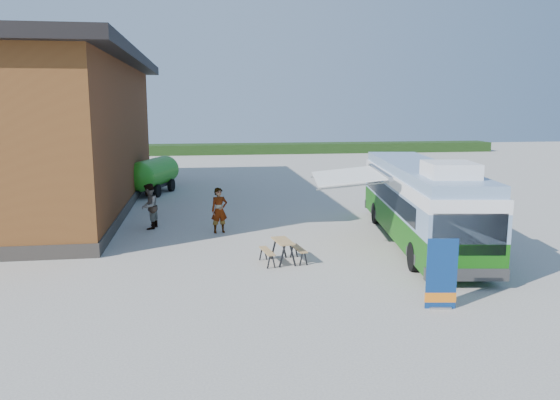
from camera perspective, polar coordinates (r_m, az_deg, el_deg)
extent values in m
plane|color=#BCB7AD|center=(19.24, 1.07, -5.28)|extent=(100.00, 100.00, 0.00)
cube|color=brown|center=(29.31, -23.21, 6.13)|extent=(8.00, 20.00, 7.00)
cube|color=black|center=(29.35, -23.73, 13.45)|extent=(9.60, 21.20, 0.50)
cube|color=#332D28|center=(29.66, -22.78, -0.13)|extent=(8.10, 20.10, 0.50)
cube|color=#264419|center=(57.56, 2.74, 5.45)|extent=(40.00, 3.00, 1.00)
cube|color=#1A6B11|center=(20.87, 14.27, -2.08)|extent=(3.82, 11.06, 0.99)
cube|color=#7896BC|center=(20.71, 14.37, 0.37)|extent=(3.82, 11.06, 0.81)
cube|color=black|center=(20.90, 11.09, 0.58)|extent=(1.36, 8.95, 0.63)
cube|color=black|center=(21.44, 16.98, 0.57)|extent=(1.36, 8.95, 0.63)
cube|color=white|center=(20.62, 14.45, 2.04)|extent=(3.82, 11.06, 0.41)
cube|color=#7896BC|center=(20.57, 14.49, 3.10)|extent=(3.66, 10.86, 0.36)
cube|color=white|center=(17.24, 17.37, 3.05)|extent=(1.67, 1.82, 0.45)
cube|color=black|center=(15.67, 19.18, -3.43)|extent=(2.02, 0.36, 1.18)
cube|color=#2D2D2D|center=(16.00, 18.89, -7.33)|extent=(2.31, 0.53, 0.36)
cube|color=#2D2D2D|center=(26.06, 11.38, -0.40)|extent=(2.31, 0.53, 0.36)
cylinder|color=black|center=(17.31, 13.88, -5.77)|extent=(0.40, 0.93, 0.90)
cylinder|color=black|center=(17.90, 20.20, -5.58)|extent=(0.40, 0.93, 0.90)
cylinder|color=black|center=(23.76, 10.01, -1.36)|extent=(0.40, 0.93, 0.90)
cylinder|color=black|center=(24.20, 14.73, -1.33)|extent=(0.40, 0.93, 0.90)
cube|color=white|center=(19.82, 7.00, 2.21)|extent=(2.85, 4.04, 0.29)
cube|color=#A5A8AD|center=(19.97, 10.35, 2.68)|extent=(0.74, 4.02, 0.15)
cylinder|color=#A5A8AD|center=(18.29, 7.59, 1.23)|extent=(2.41, 0.40, 0.30)
cylinder|color=#A5A8AD|center=(21.38, 6.49, 2.52)|extent=(2.41, 0.40, 0.30)
cube|color=navy|center=(14.26, 16.53, -7.41)|extent=(0.77, 0.14, 1.81)
cube|color=orange|center=(14.45, 16.41, -9.74)|extent=(0.78, 0.15, 0.25)
cube|color=#A5A8AD|center=(14.54, 16.36, -10.72)|extent=(0.56, 0.26, 0.05)
cylinder|color=#A5A8AD|center=(14.28, 16.50, -7.39)|extent=(0.03, 0.03, 1.81)
cube|color=tan|center=(17.59, 0.31, -4.29)|extent=(0.65, 1.22, 0.04)
cube|color=tan|center=(17.52, -1.36, -5.34)|extent=(0.41, 1.19, 0.03)
cube|color=tan|center=(17.82, 1.96, -5.08)|extent=(0.41, 1.19, 0.03)
cube|color=black|center=(17.19, 0.23, -5.91)|extent=(0.06, 0.06, 0.72)
cube|color=black|center=(17.29, 1.34, -5.82)|extent=(0.06, 0.06, 0.72)
cube|color=black|center=(18.08, -0.67, -5.10)|extent=(0.06, 0.06, 0.72)
cube|color=black|center=(18.18, 0.39, -5.02)|extent=(0.06, 0.06, 0.72)
imported|color=#999999|center=(21.78, -6.37, -1.08)|extent=(0.74, 0.57, 1.81)
imported|color=#999999|center=(22.95, -13.52, -0.65)|extent=(0.89, 1.04, 1.87)
cylinder|color=#268918|center=(31.84, -13.09, 2.78)|extent=(2.65, 3.91, 1.61)
sphere|color=#268918|center=(30.21, -14.40, 2.35)|extent=(1.61, 1.61, 1.61)
sphere|color=#268918|center=(33.48, -11.90, 3.17)|extent=(1.61, 1.61, 1.61)
cube|color=black|center=(31.93, -13.04, 1.51)|extent=(2.20, 3.91, 0.18)
cube|color=black|center=(29.83, -14.76, 0.76)|extent=(0.44, 1.06, 0.09)
cylinder|color=black|center=(31.23, -14.85, 0.99)|extent=(0.44, 0.75, 0.72)
cylinder|color=black|center=(30.73, -12.72, 0.94)|extent=(0.44, 0.75, 0.72)
cylinder|color=black|center=(33.17, -13.31, 1.57)|extent=(0.44, 0.75, 0.72)
cylinder|color=black|center=(32.70, -11.29, 1.53)|extent=(0.44, 0.75, 0.72)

